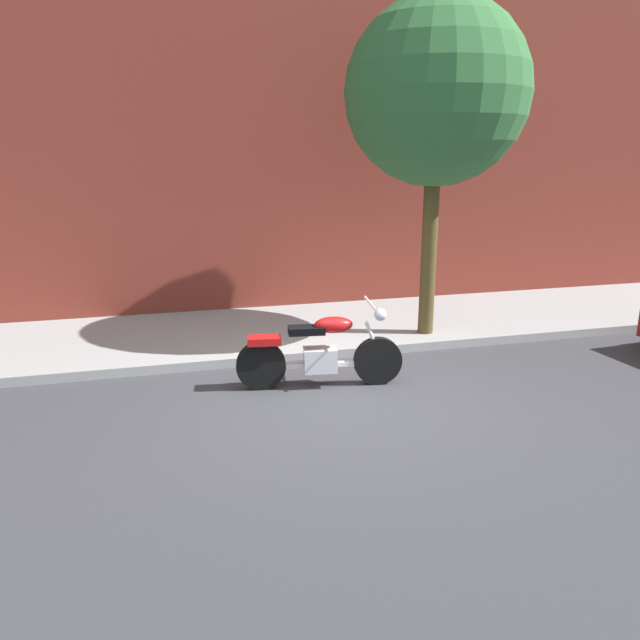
{
  "coord_description": "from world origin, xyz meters",
  "views": [
    {
      "loc": [
        -2.16,
        -6.92,
        3.09
      ],
      "look_at": [
        -0.19,
        0.56,
        0.93
      ],
      "focal_mm": 34.35,
      "sensor_mm": 36.0,
      "label": 1
    }
  ],
  "objects": [
    {
      "name": "ground_plane",
      "position": [
        0.0,
        0.0,
        0.0
      ],
      "size": [
        60.0,
        60.0,
        0.0
      ],
      "primitive_type": "plane",
      "color": "#38383D"
    },
    {
      "name": "sidewalk",
      "position": [
        0.0,
        3.06,
        0.07
      ],
      "size": [
        20.46,
        2.95,
        0.14
      ],
      "primitive_type": "cube",
      "color": "#959595",
      "rests_on": "ground"
    },
    {
      "name": "building_facade",
      "position": [
        0.0,
        4.79,
        3.93
      ],
      "size": [
        20.46,
        0.5,
        7.85
      ],
      "primitive_type": "cube",
      "color": "maroon",
      "rests_on": "ground"
    },
    {
      "name": "motorcycle",
      "position": [
        -0.19,
        0.57,
        0.48
      ],
      "size": [
        2.23,
        0.73,
        1.16
      ],
      "color": "black",
      "rests_on": "ground"
    },
    {
      "name": "street_tree",
      "position": [
        2.05,
        2.13,
        3.91
      ],
      "size": [
        2.81,
        2.81,
        5.34
      ],
      "color": "#4D4020",
      "rests_on": "ground"
    }
  ]
}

